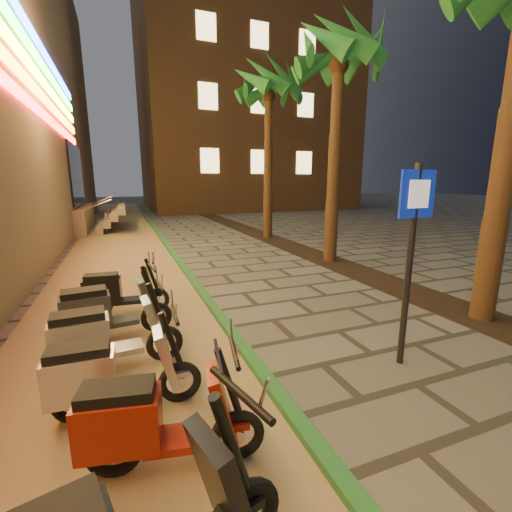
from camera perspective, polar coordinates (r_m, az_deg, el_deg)
name	(u,v)px	position (r m, az deg, el deg)	size (l,w,h in m)	color
ground	(419,451)	(4.01, 25.48, -27.25)	(120.00, 120.00, 0.00)	#474442
parking_strip	(120,257)	(12.26, -21.67, -0.21)	(3.40, 60.00, 0.01)	#8C7251
green_curb	(172,252)	(12.34, -13.79, 0.61)	(0.18, 60.00, 0.10)	#24612D
planting_strip	(372,277)	(9.57, 18.74, -3.31)	(1.20, 40.00, 0.02)	black
apartment_block	(238,75)	(37.24, -3.00, 27.91)	(18.00, 16.06, 25.00)	brown
palm_c	(339,64)	(11.31, 13.64, 28.68)	(2.97, 3.02, 6.91)	#472D19
palm_d	(269,96)	(15.64, 2.11, 25.11)	(2.97, 3.02, 7.16)	#472D19
pedestrian_sign	(412,239)	(4.85, 24.61, 2.57)	(0.60, 0.11, 2.70)	black
scooter_5	(150,422)	(3.34, -17.28, -24.97)	(1.58, 0.70, 1.11)	black
scooter_6	(107,375)	(4.12, -23.62, -17.75)	(1.58, 0.55, 1.11)	black
scooter_7	(102,338)	(4.96, -24.23, -12.29)	(1.65, 0.58, 1.16)	black
scooter_8	(104,311)	(5.88, -23.98, -8.39)	(1.66, 0.62, 1.17)	black
scooter_9	(116,292)	(6.93, -22.29, -5.53)	(1.53, 0.56, 1.07)	black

